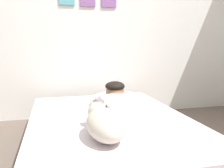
# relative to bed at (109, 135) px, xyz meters

# --- Properties ---
(back_wall) EXTENTS (4.38, 0.12, 2.50)m
(back_wall) POSITION_rel_bed_xyz_m (0.00, 1.24, 1.09)
(back_wall) COLOR silver
(back_wall) RESTS_ON ground
(bed) EXTENTS (1.42, 2.01, 0.32)m
(bed) POSITION_rel_bed_xyz_m (0.00, 0.00, 0.00)
(bed) COLOR #726051
(bed) RESTS_ON ground
(pillow) EXTENTS (0.52, 0.32, 0.11)m
(pillow) POSITION_rel_bed_xyz_m (0.22, 0.62, 0.22)
(pillow) COLOR silver
(pillow) RESTS_ON bed
(person_lying) EXTENTS (0.43, 0.92, 0.27)m
(person_lying) POSITION_rel_bed_xyz_m (0.14, -0.02, 0.27)
(person_lying) COLOR silver
(person_lying) RESTS_ON bed
(dog) EXTENTS (0.26, 0.57, 0.21)m
(dog) POSITION_rel_bed_xyz_m (-0.14, -0.44, 0.27)
(dog) COLOR beige
(dog) RESTS_ON bed
(coffee_cup) EXTENTS (0.12, 0.09, 0.07)m
(coffee_cup) POSITION_rel_bed_xyz_m (0.19, 0.43, 0.20)
(coffee_cup) COLOR teal
(coffee_cup) RESTS_ON bed
(cell_phone) EXTENTS (0.07, 0.14, 0.01)m
(cell_phone) POSITION_rel_bed_xyz_m (0.01, -0.12, 0.17)
(cell_phone) COLOR black
(cell_phone) RESTS_ON bed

